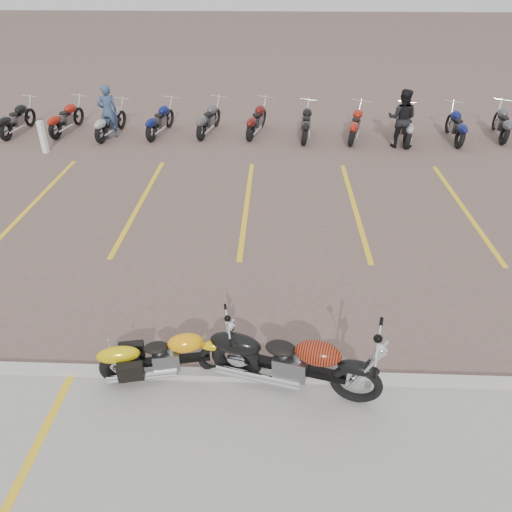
{
  "coord_description": "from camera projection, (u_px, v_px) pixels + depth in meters",
  "views": [
    {
      "loc": [
        0.7,
        -7.38,
        5.49
      ],
      "look_at": [
        0.39,
        0.3,
        0.75
      ],
      "focal_mm": 35.0,
      "sensor_mm": 36.0,
      "label": 1
    }
  ],
  "objects": [
    {
      "name": "person_b",
      "position": [
        402.0,
        119.0,
        15.77
      ],
      "size": [
        1.07,
        0.95,
        1.83
      ],
      "primitive_type": "imported",
      "rotation": [
        0.0,
        0.0,
        2.81
      ],
      "color": "black",
      "rests_on": "ground"
    },
    {
      "name": "ground",
      "position": [
        234.0,
        299.0,
        9.18
      ],
      "size": [
        100.0,
        100.0,
        0.0
      ],
      "primitive_type": "plane",
      "color": "brown",
      "rests_on": "ground"
    },
    {
      "name": "bollard",
      "position": [
        43.0,
        137.0,
        15.5
      ],
      "size": [
        0.18,
        0.18,
        1.0
      ],
      "primitive_type": "cube",
      "rotation": [
        0.0,
        0.0,
        -0.22
      ],
      "color": "white",
      "rests_on": "ground"
    },
    {
      "name": "curb",
      "position": [
        224.0,
        375.0,
        7.45
      ],
      "size": [
        60.0,
        0.18,
        0.12
      ],
      "primitive_type": "cube",
      "color": "#ADAAA3",
      "rests_on": "ground"
    },
    {
      "name": "person_a",
      "position": [
        108.0,
        112.0,
        16.58
      ],
      "size": [
        0.76,
        0.69,
        1.75
      ],
      "primitive_type": "imported",
      "rotation": [
        0.0,
        0.0,
        3.68
      ],
      "color": "navy",
      "rests_on": "ground"
    },
    {
      "name": "parking_stripes",
      "position": [
        247.0,
        204.0,
        12.58
      ],
      "size": [
        38.0,
        5.5,
        0.01
      ],
      "primitive_type": null,
      "color": "gold",
      "rests_on": "ground"
    },
    {
      "name": "yellow_cruiser",
      "position": [
        166.0,
        356.0,
        7.29
      ],
      "size": [
        2.0,
        0.51,
        0.83
      ],
      "rotation": [
        0.1,
        0.0,
        0.19
      ],
      "color": "black",
      "rests_on": "ground"
    },
    {
      "name": "bg_bike_row",
      "position": [
        305.0,
        121.0,
        16.8
      ],
      "size": [
        20.71,
        2.07,
        1.1
      ],
      "color": "black",
      "rests_on": "ground"
    },
    {
      "name": "flame_cruiser",
      "position": [
        291.0,
        362.0,
        7.06
      ],
      "size": [
        2.45,
        0.76,
        1.02
      ],
      "rotation": [
        0.12,
        0.0,
        -0.25
      ],
      "color": "black",
      "rests_on": "ground"
    }
  ]
}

